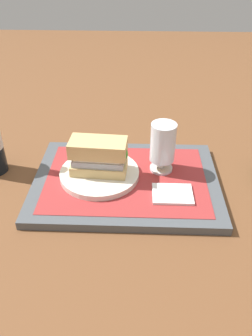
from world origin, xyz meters
TOP-DOWN VIEW (x-y plane):
  - ground_plane at (0.00, 0.00)m, footprint 3.00×3.00m
  - tray at (0.00, 0.00)m, footprint 0.44×0.32m
  - placemat at (0.00, 0.00)m, footprint 0.38×0.27m
  - plate at (-0.06, 0.01)m, footprint 0.19×0.19m
  - sandwich at (-0.06, 0.01)m, footprint 0.14×0.07m
  - beer_glass at (0.09, 0.04)m, footprint 0.06×0.06m
  - napkin_folded at (0.11, -0.06)m, footprint 0.09×0.07m

SIDE VIEW (x-z plane):
  - ground_plane at x=0.00m, z-range 0.00..0.00m
  - tray at x=0.00m, z-range 0.00..0.02m
  - placemat at x=0.00m, z-range 0.02..0.02m
  - napkin_folded at x=0.11m, z-range 0.02..0.03m
  - plate at x=-0.06m, z-range 0.02..0.04m
  - sandwich at x=-0.06m, z-range 0.04..0.12m
  - beer_glass at x=0.09m, z-range 0.03..0.15m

